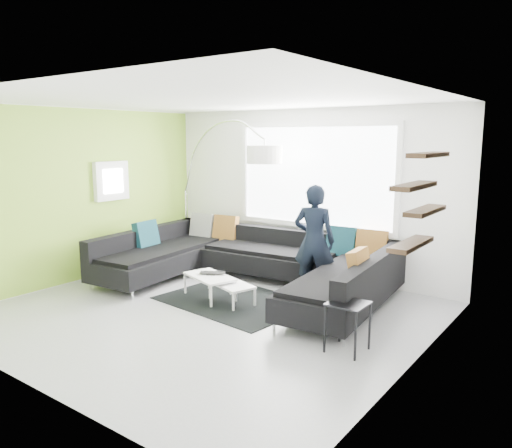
{
  "coord_description": "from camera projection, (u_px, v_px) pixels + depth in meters",
  "views": [
    {
      "loc": [
        4.31,
        -4.79,
        2.34
      ],
      "look_at": [
        0.15,
        0.9,
        1.1
      ],
      "focal_mm": 35.0,
      "sensor_mm": 36.0,
      "label": 1
    }
  ],
  "objects": [
    {
      "name": "ground",
      "position": [
        208.0,
        313.0,
        6.72
      ],
      "size": [
        5.5,
        5.5,
        0.0
      ],
      "primitive_type": "plane",
      "color": "gray",
      "rests_on": "ground"
    },
    {
      "name": "room_shell",
      "position": [
        218.0,
        178.0,
        6.54
      ],
      "size": [
        5.54,
        5.04,
        2.82
      ],
      "color": "white",
      "rests_on": "ground"
    },
    {
      "name": "sectional_sofa",
      "position": [
        245.0,
        265.0,
        7.62
      ],
      "size": [
        4.48,
        3.02,
        0.92
      ],
      "rotation": [
        0.0,
        0.0,
        0.09
      ],
      "color": "black",
      "rests_on": "ground"
    },
    {
      "name": "rug",
      "position": [
        234.0,
        301.0,
        7.2
      ],
      "size": [
        2.16,
        1.67,
        0.01
      ],
      "primitive_type": "cube",
      "rotation": [
        0.0,
        0.0,
        -0.1
      ],
      "color": "black",
      "rests_on": "ground"
    },
    {
      "name": "coffee_table",
      "position": [
        220.0,
        289.0,
        7.2
      ],
      "size": [
        1.17,
        0.9,
        0.34
      ],
      "primitive_type": "cube",
      "rotation": [
        0.0,
        0.0,
        -0.32
      ],
      "color": "silver",
      "rests_on": "ground"
    },
    {
      "name": "arc_lamp",
      "position": [
        185.0,
        191.0,
        9.59
      ],
      "size": [
        2.65,
        1.61,
        2.63
      ],
      "primitive_type": null,
      "rotation": [
        0.0,
        0.0,
        -0.23
      ],
      "color": "silver",
      "rests_on": "ground"
    },
    {
      "name": "side_table",
      "position": [
        347.0,
        327.0,
        5.48
      ],
      "size": [
        0.4,
        0.4,
        0.56
      ],
      "primitive_type": "cube",
      "rotation": [
        0.0,
        0.0,
        0.0
      ],
      "color": "black",
      "rests_on": "ground"
    },
    {
      "name": "person",
      "position": [
        314.0,
        241.0,
        7.32
      ],
      "size": [
        0.82,
        0.73,
        1.66
      ],
      "primitive_type": "imported",
      "rotation": [
        0.0,
        0.0,
        3.43
      ],
      "color": "black",
      "rests_on": "ground"
    },
    {
      "name": "laptop",
      "position": [
        212.0,
        274.0,
        7.3
      ],
      "size": [
        0.59,
        0.57,
        0.03
      ],
      "primitive_type": "imported",
      "rotation": [
        0.0,
        0.0,
        0.53
      ],
      "color": "black",
      "rests_on": "coffee_table"
    }
  ]
}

